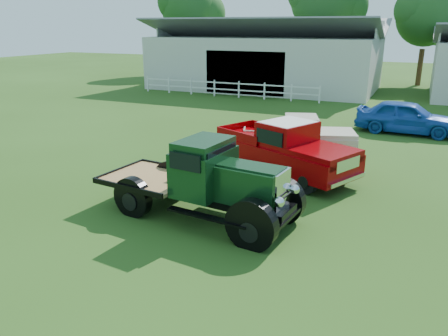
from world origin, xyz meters
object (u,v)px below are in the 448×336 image
at_px(vintage_flatbed, 201,179).
at_px(misc_car_blue, 406,117).
at_px(white_pickup, 298,138).
at_px(red_pickup, 284,148).

distance_m(vintage_flatbed, misc_car_blue, 13.90).
distance_m(vintage_flatbed, white_pickup, 6.79).
height_order(red_pickup, white_pickup, red_pickup).
bearing_deg(red_pickup, white_pickup, 117.22).
bearing_deg(white_pickup, vintage_flatbed, -116.63).
xyz_separation_m(white_pickup, misc_car_blue, (3.77, 6.36, -0.02)).
relative_size(vintage_flatbed, white_pickup, 1.25).
distance_m(white_pickup, misc_car_blue, 7.39).
bearing_deg(white_pickup, red_pickup, -106.27).
bearing_deg(vintage_flatbed, misc_car_blue, 76.40).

